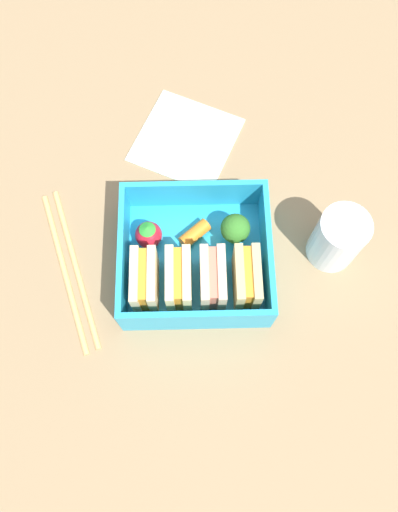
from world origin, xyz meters
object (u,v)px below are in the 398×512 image
object	(u,v)px
sandwich_center	(183,279)
carrot_stick_far_left	(200,233)
folded_napkin	(189,139)
sandwich_center_left	(217,279)
sandwich_left	(250,278)
broccoli_floret	(239,229)
strawberry_far_left	(152,234)
drinking_glass	(341,239)
sandwich_center_right	(149,280)
chopstick_pair	(73,269)

from	to	relation	value
sandwich_center	carrot_stick_far_left	world-z (taller)	sandwich_center
folded_napkin	sandwich_center_left	bearing A→B (deg)	97.74
sandwich_left	carrot_stick_far_left	xyz separation A→B (cm)	(5.09, -5.89, -1.77)
sandwich_center	broccoli_floret	world-z (taller)	sandwich_center
sandwich_left	broccoli_floret	bearing A→B (deg)	-80.25
strawberry_far_left	sandwich_left	bearing A→B (deg)	151.95
drinking_glass	folded_napkin	size ratio (longest dim) A/B	0.65
sandwich_center_left	sandwich_center_right	size ratio (longest dim) A/B	1.00
strawberry_far_left	folded_napkin	bearing A→B (deg)	-107.07
folded_napkin	broccoli_floret	bearing A→B (deg)	110.71
carrot_stick_far_left	strawberry_far_left	size ratio (longest dim) A/B	0.99
sandwich_center_left	drinking_glass	world-z (taller)	drinking_glass
sandwich_center	strawberry_far_left	xyz separation A→B (cm)	(3.31, -5.54, -0.93)
broccoli_floret	carrot_stick_far_left	distance (cm)	4.60
sandwich_center	strawberry_far_left	distance (cm)	6.53
chopstick_pair	drinking_glass	distance (cm)	29.75
sandwich_center	chopstick_pair	xyz separation A→B (cm)	(12.39, -2.59, -3.40)
sandwich_left	strawberry_far_left	distance (cm)	11.83
strawberry_far_left	chopstick_pair	bearing A→B (deg)	18.02
sandwich_center_left	broccoli_floret	distance (cm)	6.09
sandwich_center_left	sandwich_center	distance (cm)	3.55
carrot_stick_far_left	folded_napkin	world-z (taller)	carrot_stick_far_left
sandwich_center_right	broccoli_floret	xyz separation A→B (cm)	(-9.69, -5.50, 0.20)
sandwich_center_left	sandwich_center_right	distance (cm)	7.09
sandwich_center	chopstick_pair	world-z (taller)	sandwich_center
sandwich_center_left	chopstick_pair	xyz separation A→B (cm)	(15.94, -2.59, -3.40)
sandwich_center_right	strawberry_far_left	size ratio (longest dim) A/B	1.64
sandwich_center	broccoli_floret	xyz separation A→B (cm)	(-6.14, -5.50, 0.20)
sandwich_center	drinking_glass	distance (cm)	17.64
chopstick_pair	drinking_glass	xyz separation A→B (cm)	(-29.51, -1.64, 3.36)
sandwich_left	sandwich_center	size ratio (longest dim) A/B	1.00
sandwich_left	chopstick_pair	size ratio (longest dim) A/B	0.30
carrot_stick_far_left	drinking_glass	world-z (taller)	drinking_glass
sandwich_center_right	strawberry_far_left	xyz separation A→B (cm)	(-0.23, -5.54, -0.93)
sandwich_center_right	chopstick_pair	world-z (taller)	sandwich_center_right
carrot_stick_far_left	folded_napkin	xyz separation A→B (cm)	(1.08, -13.43, -1.78)
sandwich_left	strawberry_far_left	xyz separation A→B (cm)	(10.41, -5.54, -0.93)
sandwich_center_left	sandwich_center	size ratio (longest dim) A/B	1.00
carrot_stick_far_left	chopstick_pair	bearing A→B (deg)	12.93
sandwich_center_left	drinking_glass	bearing A→B (deg)	-162.69
broccoli_floret	drinking_glass	size ratio (longest dim) A/B	0.61
sandwich_center_right	strawberry_far_left	bearing A→B (deg)	-92.38
sandwich_center	strawberry_far_left	world-z (taller)	sandwich_center
sandwich_center_right	drinking_glass	world-z (taller)	drinking_glass
sandwich_center_right	sandwich_left	bearing A→B (deg)	180.00
drinking_glass	sandwich_left	bearing A→B (deg)	22.87
broccoli_floret	strawberry_far_left	size ratio (longest dim) A/B	1.25
carrot_stick_far_left	drinking_glass	size ratio (longest dim) A/B	0.48
drinking_glass	folded_napkin	xyz separation A→B (cm)	(16.20, -15.09, -3.51)
sandwich_left	folded_napkin	xyz separation A→B (cm)	(6.17, -19.33, -3.55)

